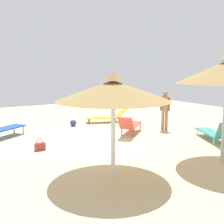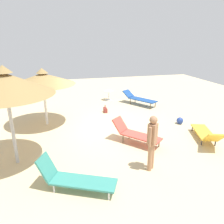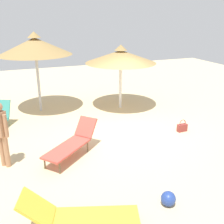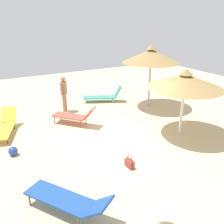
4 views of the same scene
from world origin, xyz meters
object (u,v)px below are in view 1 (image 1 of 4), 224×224
parasol_umbrella_back (113,91)px  beach_ball (73,123)px  lounge_chair_near_left (108,116)px  handbag (40,146)px  lounge_chair_edge (215,132)px  lounge_chair_center (130,125)px  person_standing_near_right (165,108)px

parasol_umbrella_back → beach_ball: bearing=76.1°
parasol_umbrella_back → lounge_chair_near_left: 7.01m
parasol_umbrella_back → handbag: size_ratio=6.69×
lounge_chair_near_left → lounge_chair_edge: size_ratio=1.05×
parasol_umbrella_back → lounge_chair_center: parasol_umbrella_back is taller
lounge_chair_center → lounge_chair_edge: size_ratio=0.87×
lounge_chair_center → beach_ball: 3.00m
person_standing_near_right → handbag: (-5.46, -0.16, -0.83)m
lounge_chair_edge → handbag: size_ratio=4.95×
parasol_umbrella_back → lounge_chair_center: (2.78, 3.24, -1.69)m
lounge_chair_near_left → handbag: bearing=-145.4°
lounge_chair_center → person_standing_near_right: (1.72, -0.13, 0.56)m
lounge_chair_edge → person_standing_near_right: person_standing_near_right is taller
lounge_chair_edge → beach_ball: size_ratio=6.69×
parasol_umbrella_back → handbag: 3.68m
parasol_umbrella_back → handbag: (-0.96, 2.96, -1.96)m
person_standing_near_right → handbag: size_ratio=4.11×
handbag → lounge_chair_center: bearing=4.3°
lounge_chair_near_left → person_standing_near_right: size_ratio=1.26×
parasol_umbrella_back → lounge_chair_edge: 5.20m
beach_ball → parasol_umbrella_back: bearing=-103.9°
lounge_chair_edge → handbag: bearing=159.6°
lounge_chair_near_left → handbag: size_ratio=5.19×
lounge_chair_edge → lounge_chair_center: bearing=130.1°
lounge_chair_near_left → lounge_chair_edge: lounge_chair_edge is taller
person_standing_near_right → beach_ball: bearing=137.1°
lounge_chair_center → beach_ball: bearing=116.0°
lounge_chair_center → beach_ball: size_ratio=5.80×
person_standing_near_right → handbag: person_standing_near_right is taller
lounge_chair_edge → handbag: (-5.79, 2.15, -0.19)m
lounge_chair_center → beach_ball: lounge_chair_center is taller
beach_ball → handbag: bearing=-129.3°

